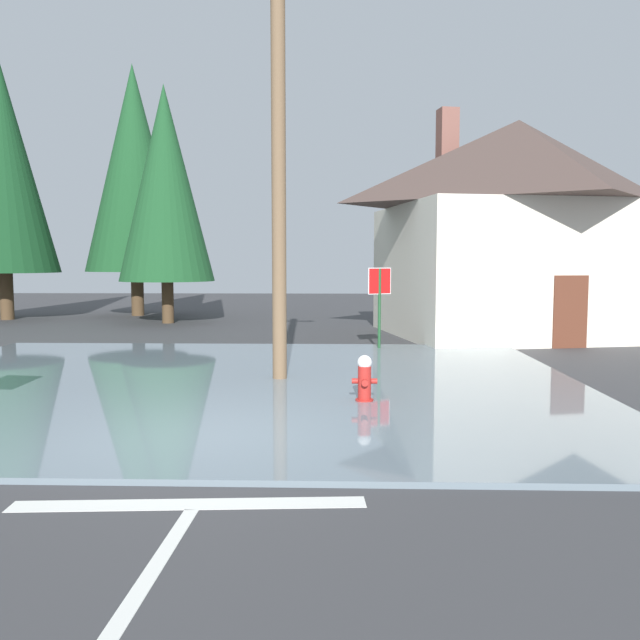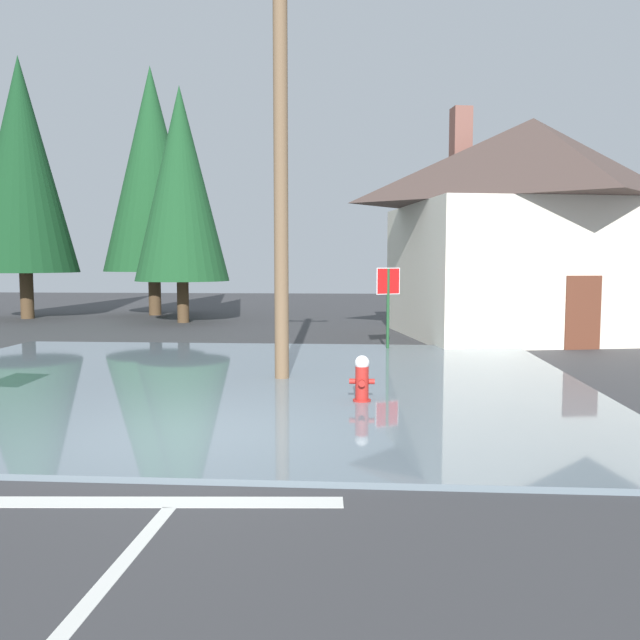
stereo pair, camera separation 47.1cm
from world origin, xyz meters
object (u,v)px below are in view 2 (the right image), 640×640
object	(u,v)px
pine_tree_tall_left	(152,170)
pine_tree_short_left	(181,185)
stop_sign_far	(388,292)
house	(530,224)
utility_pole	(281,164)
fire_hydrant	(362,381)
pine_tree_mid_left	(22,166)

from	to	relation	value
pine_tree_tall_left	pine_tree_short_left	bearing A→B (deg)	-56.90
stop_sign_far	house	world-z (taller)	house
utility_pole	stop_sign_far	size ratio (longest dim) A/B	3.68
house	pine_tree_tall_left	distance (m)	16.45
fire_hydrant	pine_tree_tall_left	distance (m)	20.94
pine_tree_short_left	pine_tree_tall_left	bearing A→B (deg)	123.10
utility_pole	pine_tree_mid_left	size ratio (longest dim) A/B	0.76
pine_tree_tall_left	pine_tree_mid_left	xyz separation A→B (m)	(-4.74, -2.14, -0.06)
utility_pole	pine_tree_short_left	size ratio (longest dim) A/B	0.90
pine_tree_tall_left	utility_pole	bearing A→B (deg)	-63.88
pine_tree_mid_left	utility_pole	bearing A→B (deg)	-47.50
fire_hydrant	stop_sign_far	bearing A→B (deg)	84.57
stop_sign_far	pine_tree_short_left	bearing A→B (deg)	135.25
stop_sign_far	pine_tree_short_left	world-z (taller)	pine_tree_short_left
fire_hydrant	utility_pole	world-z (taller)	utility_pole
fire_hydrant	stop_sign_far	size ratio (longest dim) A/B	0.38
utility_pole	pine_tree_mid_left	world-z (taller)	pine_tree_mid_left
pine_tree_tall_left	pine_tree_mid_left	bearing A→B (deg)	-155.74
fire_hydrant	pine_tree_mid_left	distance (m)	21.85
house	stop_sign_far	bearing A→B (deg)	-139.42
pine_tree_mid_left	pine_tree_short_left	size ratio (longest dim) A/B	1.18
house	pine_tree_mid_left	bearing A→B (deg)	165.43
stop_sign_far	fire_hydrant	bearing A→B (deg)	-95.43
stop_sign_far	pine_tree_short_left	size ratio (longest dim) A/B	0.24
pine_tree_tall_left	pine_tree_mid_left	size ratio (longest dim) A/B	1.01
fire_hydrant	pine_tree_mid_left	xyz separation A→B (m)	(-14.06, 15.65, 5.88)
utility_pole	house	xyz separation A→B (m)	(6.83, 8.59, -0.69)
fire_hydrant	house	xyz separation A→B (m)	(5.23, 10.64, 3.14)
fire_hydrant	pine_tree_short_left	world-z (taller)	pine_tree_short_left
house	pine_tree_mid_left	xyz separation A→B (m)	(-19.29, 5.01, 2.74)
stop_sign_far	pine_tree_short_left	distance (m)	11.47
house	pine_tree_tall_left	world-z (taller)	pine_tree_tall_left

